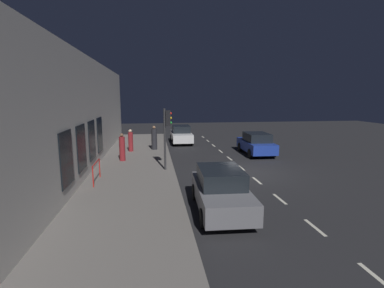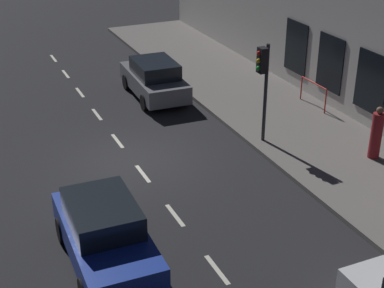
% 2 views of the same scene
% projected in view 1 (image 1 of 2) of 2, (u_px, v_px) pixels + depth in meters
% --- Properties ---
extents(ground_plane, '(60.00, 60.00, 0.00)m').
position_uv_depth(ground_plane, '(247.00, 172.00, 15.80)').
color(ground_plane, '#232326').
extents(sidewalk, '(4.50, 32.00, 0.15)m').
position_uv_depth(sidewalk, '(133.00, 175.00, 14.95)').
color(sidewalk, slate).
rests_on(sidewalk, ground).
extents(building_facade, '(0.65, 32.00, 6.33)m').
position_uv_depth(building_facade, '(79.00, 117.00, 14.09)').
color(building_facade, beige).
rests_on(building_facade, ground).
extents(lane_centre_line, '(0.12, 27.20, 0.01)m').
position_uv_depth(lane_centre_line, '(241.00, 168.00, 16.78)').
color(lane_centre_line, beige).
rests_on(lane_centre_line, ground).
extents(traffic_light, '(0.46, 0.32, 3.39)m').
position_uv_depth(traffic_light, '(167.00, 126.00, 15.43)').
color(traffic_light, '#2D2D30').
rests_on(traffic_light, sidewalk).
extents(parked_car_0, '(1.99, 4.18, 1.58)m').
position_uv_depth(parked_car_0, '(221.00, 190.00, 10.38)').
color(parked_car_0, slate).
rests_on(parked_car_0, ground).
extents(parked_car_1, '(1.85, 4.19, 1.58)m').
position_uv_depth(parked_car_1, '(181.00, 134.00, 25.56)').
color(parked_car_1, silver).
rests_on(parked_car_1, ground).
extents(parked_car_2, '(1.94, 4.20, 1.58)m').
position_uv_depth(parked_car_2, '(256.00, 144.00, 20.62)').
color(parked_car_2, '#1E389E').
rests_on(parked_car_2, ground).
extents(pedestrian_0, '(0.55, 0.55, 1.82)m').
position_uv_depth(pedestrian_0, '(154.00, 139.00, 21.67)').
color(pedestrian_0, '#232328').
rests_on(pedestrian_0, sidewalk).
extents(pedestrian_1, '(0.44, 0.44, 1.75)m').
position_uv_depth(pedestrian_1, '(122.00, 148.00, 17.87)').
color(pedestrian_1, maroon).
rests_on(pedestrian_1, sidewalk).
extents(pedestrian_2, '(0.43, 0.43, 1.64)m').
position_uv_depth(pedestrian_2, '(131.00, 141.00, 20.95)').
color(pedestrian_2, maroon).
rests_on(pedestrian_2, sidewalk).
extents(red_railing, '(0.05, 1.67, 0.97)m').
position_uv_depth(red_railing, '(96.00, 168.00, 13.41)').
color(red_railing, red).
rests_on(red_railing, sidewalk).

